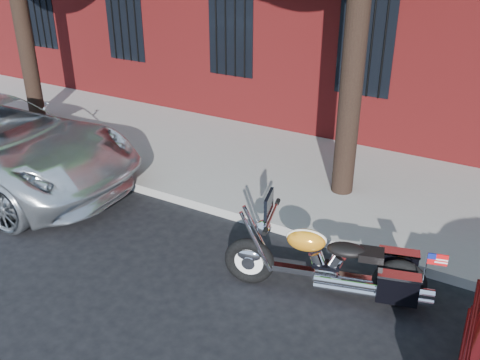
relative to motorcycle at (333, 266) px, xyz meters
The scene contains 4 objects.
ground 1.44m from the motorcycle, 167.56° to the right, with size 120.00×120.00×0.00m, color black.
curb 1.76m from the motorcycle, 140.98° to the left, with size 40.00×0.16×0.15m, color gray.
sidewalk 3.27m from the motorcycle, 114.30° to the left, with size 40.00×3.60×0.15m, color gray.
motorcycle is the anchor object (origin of this frame).
Camera 1 is at (3.10, -5.02, 4.27)m, focal length 40.00 mm.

